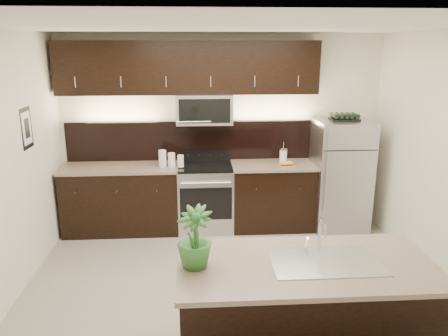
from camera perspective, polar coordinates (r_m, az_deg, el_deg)
name	(u,v)px	position (r m, az deg, el deg)	size (l,w,h in m)	color
ground	(233,290)	(4.87, 1.19, -15.62)	(4.50, 4.50, 0.00)	gray
room_walls	(223,136)	(4.20, -0.15, 4.24)	(4.52, 4.02, 2.71)	silver
counter_run	(191,197)	(6.19, -4.34, -3.82)	(3.51, 0.65, 0.94)	black
upper_fixtures	(190,76)	(6.00, -4.40, 11.89)	(3.49, 0.40, 1.66)	black
island	(304,316)	(3.68, 10.36, -18.53)	(1.96, 0.96, 0.94)	black
sink_faucet	(326,260)	(3.48, 13.16, -11.58)	(0.84, 0.50, 0.28)	silver
refrigerator	(340,175)	(6.36, 14.93, -0.88)	(0.75, 0.67, 1.55)	#B2B2B7
wine_rack	(344,117)	(6.19, 15.46, 6.40)	(0.38, 0.24, 0.09)	black
plant	(195,237)	(3.24, -3.85, -9.04)	(0.26, 0.26, 0.47)	#2A6227
canisters	(169,159)	(5.97, -7.14, 1.12)	(0.34, 0.13, 0.23)	silver
french_press	(283,156)	(6.09, 7.74, 1.51)	(0.11, 0.11, 0.31)	silver
bananas	(282,163)	(6.08, 7.63, 0.67)	(0.19, 0.15, 0.06)	gold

